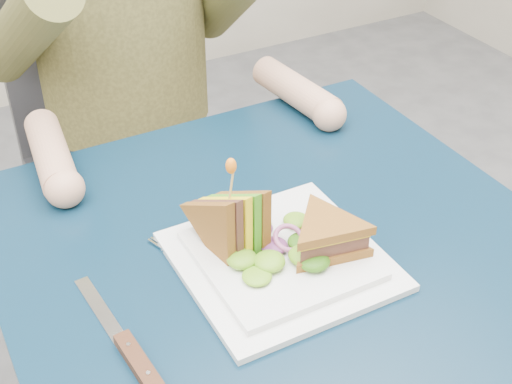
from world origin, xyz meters
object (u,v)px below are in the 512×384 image
sandwich_flat (327,236)px  chair (120,128)px  table (281,289)px  knife (131,352)px  fork (199,268)px  sandwich_upright (232,224)px  plate (280,259)px

sandwich_flat → chair: bearing=92.6°
table → knife: size_ratio=3.38×
fork → chair: bearing=80.5°
sandwich_flat → knife: size_ratio=0.66×
fork → sandwich_flat: bearing=-23.3°
chair → sandwich_upright: bearing=-95.4°
table → sandwich_upright: (-0.07, 0.02, 0.13)m
table → chair: 0.74m
sandwich_upright → fork: 0.07m
chair → sandwich_flat: size_ratio=6.40×
plate → sandwich_flat: sandwich_flat is taller
sandwich_flat → fork: 0.17m
table → plate: size_ratio=2.88×
sandwich_flat → knife: 0.29m
table → fork: (-0.12, 0.01, 0.08)m
plate → fork: size_ratio=1.50×
chair → fork: bearing=-99.5°
chair → knife: chair is taller
sandwich_upright → knife: bearing=-150.9°
plate → fork: (-0.10, 0.04, -0.01)m
sandwich_upright → sandwich_flat: bearing=-34.2°
plate → chair: bearing=88.5°
table → sandwich_upright: 0.15m
table → plate: (-0.02, -0.03, 0.09)m
sandwich_upright → fork: sandwich_upright is taller
sandwich_upright → chair: bearing=84.6°
sandwich_upright → plate: bearing=-43.2°
table → fork: fork is taller
knife → fork: bearing=36.9°
plate → sandwich_upright: sandwich_upright is taller
fork → knife: size_ratio=0.78×
sandwich_flat → sandwich_upright: sandwich_upright is taller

